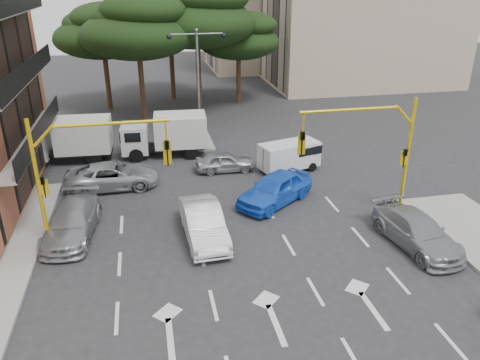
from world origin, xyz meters
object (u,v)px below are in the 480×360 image
object	(u,v)px
car_silver_cross_a	(113,176)
van_white	(289,157)
signal_mast_left	(80,164)
street_lamp_center	(198,65)
car_silver_wagon	(72,222)
car_white_hatch	(203,223)
car_silver_cross_b	(225,162)
car_blue_compact	(275,189)
box_truck_b	(165,135)
signal_mast_right	(376,143)
car_silver_parked	(417,231)
box_truck_a	(68,141)

from	to	relation	value
car_silver_cross_a	van_white	distance (m)	10.68
signal_mast_left	street_lamp_center	size ratio (longest dim) A/B	0.77
van_white	signal_mast_left	bearing A→B (deg)	-75.79
car_silver_cross_a	car_silver_wagon	bearing A→B (deg)	161.45
car_white_hatch	car_silver_cross_a	world-z (taller)	car_white_hatch
signal_mast_left	car_silver_cross_b	world-z (taller)	signal_mast_left
car_blue_compact	street_lamp_center	bearing A→B (deg)	155.57
box_truck_b	signal_mast_right	bearing A→B (deg)	-135.14
signal_mast_right	car_silver_parked	distance (m)	4.56
street_lamp_center	car_silver_wagon	bearing A→B (deg)	-120.33
car_white_hatch	box_truck_b	size ratio (longest dim) A/B	0.85
car_silver_parked	box_truck_b	size ratio (longest dim) A/B	0.88
car_silver_cross_b	car_blue_compact	bearing A→B (deg)	-157.62
car_silver_cross_b	box_truck_a	distance (m)	10.43
car_silver_wagon	van_white	distance (m)	13.54
signal_mast_left	car_silver_cross_a	world-z (taller)	signal_mast_left
box_truck_b	box_truck_a	bearing A→B (deg)	92.29
car_white_hatch	car_silver_parked	bearing A→B (deg)	-18.48
box_truck_a	van_white	bearing A→B (deg)	-105.10
signal_mast_left	street_lamp_center	world-z (taller)	street_lamp_center
car_silver_cross_b	box_truck_b	size ratio (longest dim) A/B	0.64
car_white_hatch	car_silver_parked	distance (m)	9.65
car_silver_wagon	car_silver_parked	size ratio (longest dim) A/B	1.02
car_white_hatch	van_white	distance (m)	9.52
signal_mast_right	car_white_hatch	distance (m)	9.06
signal_mast_right	box_truck_a	distance (m)	19.41
van_white	car_silver_parked	bearing A→B (deg)	1.46
street_lamp_center	van_white	xyz separation A→B (m)	(4.63, -7.47, -4.50)
car_silver_cross_a	car_silver_parked	size ratio (longest dim) A/B	1.04
signal_mast_right	car_silver_wagon	world-z (taller)	signal_mast_right
car_silver_wagon	box_truck_a	xyz separation A→B (m)	(-1.32, 10.11, 0.67)
car_white_hatch	car_silver_wagon	bearing A→B (deg)	163.23
car_silver_wagon	street_lamp_center	bearing A→B (deg)	66.24
car_silver_parked	box_truck_b	distance (m)	17.45
van_white	box_truck_a	distance (m)	14.35
street_lamp_center	car_blue_compact	size ratio (longest dim) A/B	1.60
car_silver_wagon	van_white	bearing A→B (deg)	31.23
signal_mast_right	car_silver_parked	xyz separation A→B (m)	(0.80, -3.18, -3.16)
car_silver_cross_a	box_truck_a	size ratio (longest dim) A/B	0.91
van_white	street_lamp_center	bearing A→B (deg)	-163.79
car_white_hatch	car_silver_parked	world-z (taller)	car_white_hatch
car_silver_parked	box_truck_b	bearing A→B (deg)	119.14
car_blue_compact	car_silver_parked	distance (m)	7.47
signal_mast_right	signal_mast_left	bearing A→B (deg)	180.00
car_white_hatch	box_truck_b	distance (m)	11.51
car_white_hatch	car_silver_cross_a	xyz separation A→B (m)	(-4.35, 6.71, -0.07)
signal_mast_left	car_silver_wagon	world-z (taller)	signal_mast_left
car_silver_cross_a	van_white	xyz separation A→B (m)	(10.67, 0.42, 0.20)
signal_mast_left	car_silver_wagon	size ratio (longest dim) A/B	1.17
car_white_hatch	box_truck_a	xyz separation A→B (m)	(-7.31, 11.59, 0.62)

